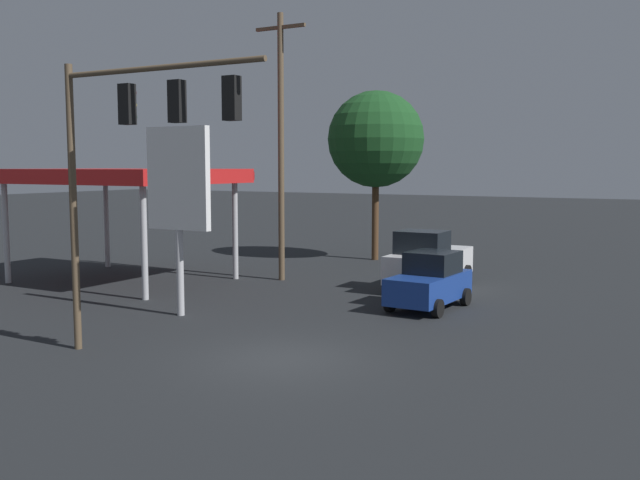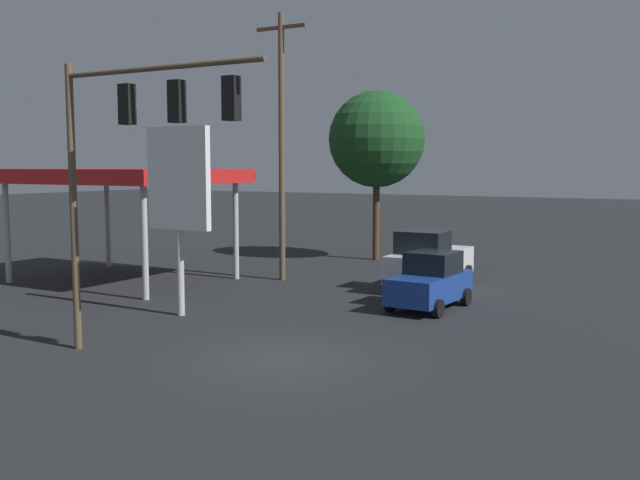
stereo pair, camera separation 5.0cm
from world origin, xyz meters
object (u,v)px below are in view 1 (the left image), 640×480
at_px(price_sign, 178,185).
at_px(hatchback_crossing, 430,281).
at_px(traffic_signal_assembly, 134,139).
at_px(pickup_parked, 428,261).
at_px(street_tree, 376,140).
at_px(utility_pole, 281,142).

bearing_deg(price_sign, hatchback_crossing, -142.58).
relative_size(traffic_signal_assembly, price_sign, 1.22).
xyz_separation_m(traffic_signal_assembly, price_sign, (2.66, -4.72, -1.27)).
distance_m(traffic_signal_assembly, pickup_parked, 14.66).
height_order(hatchback_crossing, pickup_parked, pickup_parked).
bearing_deg(price_sign, street_tree, -88.58).
xyz_separation_m(traffic_signal_assembly, hatchback_crossing, (-4.11, -9.90, -4.65)).
relative_size(utility_pole, pickup_parked, 2.17).
relative_size(pickup_parked, street_tree, 0.59).
height_order(pickup_parked, street_tree, street_tree).
height_order(price_sign, pickup_parked, price_sign).
bearing_deg(utility_pole, pickup_parked, -170.14).
bearing_deg(street_tree, pickup_parked, 128.74).
bearing_deg(hatchback_crossing, traffic_signal_assembly, -19.23).
bearing_deg(traffic_signal_assembly, pickup_parked, -100.75).
xyz_separation_m(utility_pole, pickup_parked, (-6.32, -1.10, -4.85)).
distance_m(traffic_signal_assembly, hatchback_crossing, 11.68).
distance_m(traffic_signal_assembly, utility_pole, 13.15).
bearing_deg(street_tree, price_sign, 91.42).
xyz_separation_m(utility_pole, street_tree, (-0.66, -8.15, 0.35)).
bearing_deg(street_tree, traffic_signal_assembly, 98.38).
height_order(traffic_signal_assembly, pickup_parked, traffic_signal_assembly).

